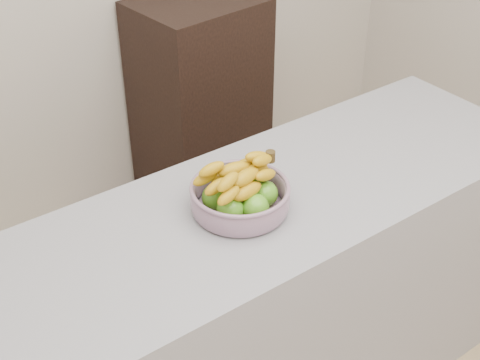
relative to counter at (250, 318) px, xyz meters
name	(u,v)px	position (x,y,z in m)	size (l,w,h in m)	color
counter	(250,318)	(0.00, 0.00, 0.00)	(2.00, 0.60, 0.90)	#97969E
cabinet	(200,101)	(0.63, 1.25, 0.05)	(0.56, 0.45, 1.01)	black
fruit_bowl	(240,195)	(-0.04, 0.00, 0.50)	(0.28, 0.28, 0.15)	#949EB2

